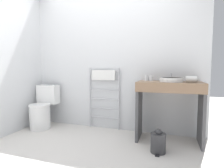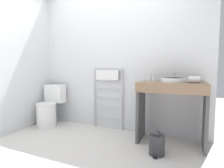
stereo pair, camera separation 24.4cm
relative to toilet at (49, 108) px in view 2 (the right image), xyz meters
The scene contains 12 objects.
ground_plane 1.57m from the toilet, 39.54° to the right, with size 12.00×12.00×0.00m, color silver.
wall_back 1.58m from the toilet, 18.51° to the left, with size 3.16×0.12×2.62m, color silver.
wall_side 1.08m from the toilet, 137.01° to the right, with size 0.12×1.95×2.62m, color silver.
toilet is the anchor object (origin of this frame).
towel_radiator 1.20m from the toilet, 14.95° to the left, with size 0.58×0.06×1.08m.
vanity_counter 2.20m from the toilet, ahead, with size 0.91×0.51×0.88m.
sink_basin 2.28m from the toilet, ahead, with size 0.32×0.32×0.06m.
faucet 2.30m from the toilet, ahead, with size 0.02×0.10×0.12m.
cup_near_wall 1.94m from the toilet, ahead, with size 0.06×0.06×0.09m.
cup_near_edge 2.01m from the toilet, ahead, with size 0.06×0.06×0.08m.
hair_dryer 2.54m from the toilet, ahead, with size 0.18×0.19×0.09m.
trash_bin 2.10m from the toilet, ahead, with size 0.19×0.23×0.31m.
Camera 2 is at (1.22, -1.52, 1.06)m, focal length 28.00 mm.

